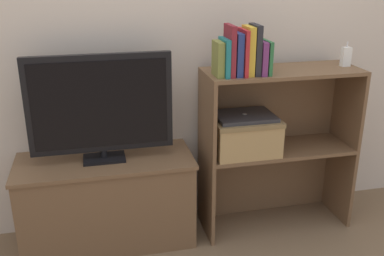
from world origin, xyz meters
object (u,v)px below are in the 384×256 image
(book_teal, at_px, (224,57))
(book_maroon, at_px, (230,51))
(book_charcoal, at_px, (255,50))
(laptop, at_px, (244,116))
(baby_monitor, at_px, (346,57))
(tv_stand, at_px, (108,201))
(book_crimson, at_px, (243,52))
(book_mustard, at_px, (248,51))
(book_navy, at_px, (237,54))
(storage_basket_left, at_px, (244,133))
(book_forest, at_px, (266,57))
(book_olive, at_px, (218,59))
(tv, at_px, (100,106))
(book_plum, at_px, (260,57))

(book_teal, relative_size, book_maroon, 0.74)
(book_charcoal, xyz_separation_m, laptop, (-0.02, 0.05, -0.37))
(book_teal, xyz_separation_m, book_charcoal, (0.16, 0.00, 0.03))
(baby_monitor, height_order, laptop, baby_monitor)
(tv_stand, height_order, book_crimson, book_crimson)
(book_teal, height_order, book_charcoal, book_charcoal)
(book_crimson, relative_size, book_mustard, 0.95)
(book_navy, xyz_separation_m, storage_basket_left, (0.07, 0.05, -0.45))
(book_charcoal, height_order, book_forest, book_charcoal)
(book_olive, relative_size, book_mustard, 0.72)
(book_crimson, bearing_deg, laptop, 47.60)
(tv, height_order, storage_basket_left, tv)
(book_navy, height_order, baby_monitor, book_navy)
(book_plum, distance_m, book_forest, 0.03)
(tv, distance_m, book_olive, 0.64)
(book_teal, bearing_deg, tv_stand, 172.04)
(tv, relative_size, book_mustard, 2.99)
(tv, bearing_deg, book_plum, -5.98)
(tv_stand, distance_m, book_forest, 1.16)
(book_navy, xyz_separation_m, book_mustard, (0.06, 0.00, 0.01))
(baby_monitor, bearing_deg, tv_stand, 178.86)
(book_maroon, bearing_deg, baby_monitor, 5.00)
(baby_monitor, bearing_deg, book_crimson, -174.45)
(book_olive, height_order, book_crimson, book_crimson)
(book_navy, bearing_deg, book_plum, 0.00)
(book_olive, xyz_separation_m, book_maroon, (0.06, 0.00, 0.04))
(tv_stand, bearing_deg, laptop, -3.13)
(laptop, bearing_deg, storage_basket_left, 0.00)
(book_crimson, relative_size, book_charcoal, 0.92)
(tv_stand, relative_size, book_forest, 5.47)
(book_forest, height_order, laptop, book_forest)
(book_navy, bearing_deg, book_mustard, 0.00)
(book_teal, relative_size, book_crimson, 0.81)
(book_maroon, distance_m, storage_basket_left, 0.49)
(book_charcoal, bearing_deg, laptop, 117.09)
(book_plum, xyz_separation_m, book_forest, (0.03, 0.00, 0.00))
(book_plum, xyz_separation_m, laptop, (-0.06, 0.05, -0.33))
(tv, distance_m, book_maroon, 0.71)
(book_navy, relative_size, baby_monitor, 1.60)
(book_teal, distance_m, book_forest, 0.23)
(book_plum, bearing_deg, storage_basket_left, 140.87)
(book_crimson, height_order, book_charcoal, book_charcoal)
(storage_basket_left, distance_m, laptop, 0.10)
(book_crimson, height_order, laptop, book_crimson)
(book_maroon, relative_size, book_navy, 1.18)
(book_olive, height_order, baby_monitor, book_olive)
(book_plum, bearing_deg, book_mustard, 180.00)
(book_navy, height_order, book_plum, book_navy)
(tv_stand, xyz_separation_m, storage_basket_left, (0.77, -0.04, 0.35))
(book_crimson, relative_size, book_plum, 1.36)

